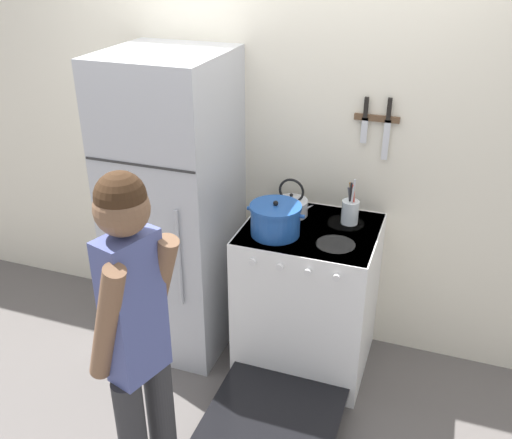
{
  "coord_description": "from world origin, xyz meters",
  "views": [
    {
      "loc": [
        0.94,
        -2.99,
        2.33
      ],
      "look_at": [
        0.04,
        -0.47,
        0.98
      ],
      "focal_mm": 40.0,
      "sensor_mm": 36.0,
      "label": 1
    }
  ],
  "objects_px": {
    "utensil_jar": "(350,211)",
    "person": "(138,344)",
    "refrigerator": "(175,208)",
    "dutch_oven_pot": "(275,220)",
    "stove_range": "(306,301)",
    "tea_kettle": "(291,205)"
  },
  "relations": [
    {
      "from": "utensil_jar",
      "to": "person",
      "type": "height_order",
      "value": "person"
    },
    {
      "from": "dutch_oven_pot",
      "to": "person",
      "type": "distance_m",
      "value": 1.1
    },
    {
      "from": "tea_kettle",
      "to": "stove_range",
      "type": "bearing_deg",
      "value": -47.71
    },
    {
      "from": "utensil_jar",
      "to": "person",
      "type": "relative_size",
      "value": 0.16
    },
    {
      "from": "refrigerator",
      "to": "stove_range",
      "type": "distance_m",
      "value": 0.93
    },
    {
      "from": "utensil_jar",
      "to": "stove_range",
      "type": "bearing_deg",
      "value": -136.83
    },
    {
      "from": "stove_range",
      "to": "dutch_oven_pot",
      "type": "bearing_deg",
      "value": -151.4
    },
    {
      "from": "refrigerator",
      "to": "person",
      "type": "xyz_separation_m",
      "value": [
        0.45,
        -1.19,
        0.04
      ]
    },
    {
      "from": "dutch_oven_pot",
      "to": "utensil_jar",
      "type": "distance_m",
      "value": 0.43
    },
    {
      "from": "utensil_jar",
      "to": "person",
      "type": "xyz_separation_m",
      "value": [
        -0.55,
        -1.34,
        -0.04
      ]
    },
    {
      "from": "tea_kettle",
      "to": "utensil_jar",
      "type": "relative_size",
      "value": 0.89
    },
    {
      "from": "stove_range",
      "to": "utensil_jar",
      "type": "relative_size",
      "value": 5.07
    },
    {
      "from": "refrigerator",
      "to": "utensil_jar",
      "type": "xyz_separation_m",
      "value": [
        1.0,
        0.15,
        0.08
      ]
    },
    {
      "from": "refrigerator",
      "to": "person",
      "type": "bearing_deg",
      "value": -69.25
    },
    {
      "from": "dutch_oven_pot",
      "to": "refrigerator",
      "type": "bearing_deg",
      "value": 170.47
    },
    {
      "from": "refrigerator",
      "to": "dutch_oven_pot",
      "type": "bearing_deg",
      "value": -9.53
    },
    {
      "from": "dutch_oven_pot",
      "to": "utensil_jar",
      "type": "xyz_separation_m",
      "value": [
        0.35,
        0.26,
        -0.01
      ]
    },
    {
      "from": "stove_range",
      "to": "tea_kettle",
      "type": "height_order",
      "value": "tea_kettle"
    },
    {
      "from": "stove_range",
      "to": "refrigerator",
      "type": "bearing_deg",
      "value": 178.57
    },
    {
      "from": "refrigerator",
      "to": "person",
      "type": "distance_m",
      "value": 1.27
    },
    {
      "from": "stove_range",
      "to": "utensil_jar",
      "type": "bearing_deg",
      "value": 43.17
    },
    {
      "from": "refrigerator",
      "to": "utensil_jar",
      "type": "height_order",
      "value": "refrigerator"
    }
  ]
}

